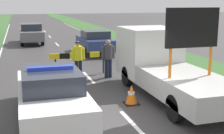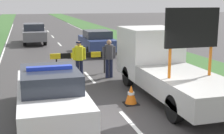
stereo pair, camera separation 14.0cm
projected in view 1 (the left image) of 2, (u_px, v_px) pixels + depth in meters
name	position (u px, v px, depth m)	size (l,w,h in m)	color
ground_plane	(130.00, 121.00, 8.83)	(160.00, 160.00, 0.00)	#3D3A3A
lane_markings	(61.00, 49.00, 22.33)	(8.27, 54.69, 0.01)	silver
grass_verge_right	(117.00, 37.00, 29.25)	(3.53, 120.00, 0.03)	#38602D
police_car	(51.00, 93.00, 8.96)	(1.81, 4.93, 1.55)	white
work_truck	(162.00, 63.00, 11.38)	(2.03, 6.40, 3.14)	white
road_barrier	(80.00, 57.00, 14.28)	(2.79, 0.08, 1.03)	black
police_officer	(78.00, 56.00, 13.55)	(0.59, 0.37, 1.64)	#191E38
pedestrian_civilian	(108.00, 56.00, 13.69)	(0.61, 0.38, 1.69)	#191E38
traffic_cone_near_police	(153.00, 67.00, 14.64)	(0.46, 0.46, 0.64)	black
traffic_cone_centre_front	(131.00, 95.00, 10.23)	(0.47, 0.47, 0.64)	black
queued_car_hatch_blue	(95.00, 41.00, 20.21)	(1.77, 4.06, 1.50)	navy
queued_car_suv_grey	(31.00, 33.00, 24.97)	(1.75, 4.57, 1.61)	slate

